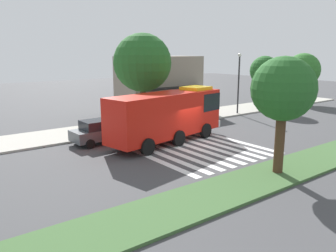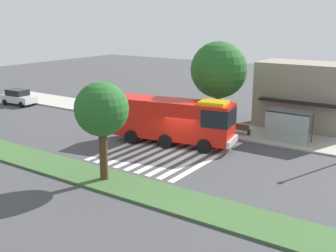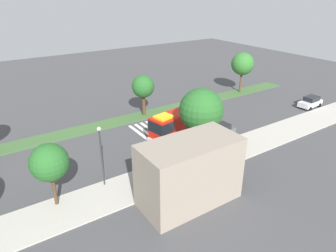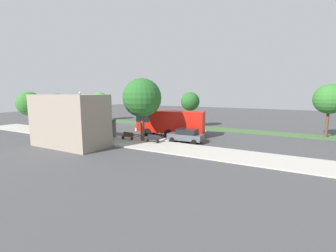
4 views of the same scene
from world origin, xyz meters
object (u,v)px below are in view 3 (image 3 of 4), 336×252
at_px(street_lamp, 101,152).
at_px(sidewalk_tree_west, 49,163).
at_px(median_tree_far_west, 243,64).
at_px(median_tree_west, 143,87).
at_px(bus_stop_shelter, 155,156).
at_px(parked_car_mid, 219,131).
at_px(fire_truck, 181,122).
at_px(bench_west_of_shelter, 213,147).
at_px(bench_near_shelter, 186,157).
at_px(parked_car_west, 310,102).
at_px(sidewalk_tree_far_west, 201,110).

distance_m(street_lamp, sidewalk_tree_west, 4.70).
relative_size(median_tree_far_west, median_tree_west, 1.18).
bearing_deg(median_tree_west, sidewalk_tree_west, 39.70).
height_order(bus_stop_shelter, street_lamp, street_lamp).
bearing_deg(street_lamp, parked_car_mid, -173.72).
bearing_deg(street_lamp, sidewalk_tree_west, 4.92).
relative_size(fire_truck, bench_west_of_shelter, 6.24).
bearing_deg(bench_near_shelter, median_tree_west, -100.65).
xyz_separation_m(median_tree_far_west, median_tree_west, (20.05, 0.00, -0.78)).
bearing_deg(bench_west_of_shelter, parked_car_mid, -142.02).
relative_size(fire_truck, parked_car_mid, 2.26).
relative_size(bus_stop_shelter, bench_west_of_shelter, 2.19).
bearing_deg(bench_west_of_shelter, median_tree_west, -85.25).
xyz_separation_m(parked_car_mid, bench_west_of_shelter, (3.26, 2.55, -0.28)).
relative_size(parked_car_west, bench_near_shelter, 2.69).
bearing_deg(median_tree_west, bus_stop_shelter, 64.73).
height_order(bus_stop_shelter, median_tree_west, median_tree_west).
height_order(parked_car_mid, sidewalk_tree_west, sidewalk_tree_west).
height_order(fire_truck, median_tree_west, median_tree_west).
xyz_separation_m(parked_car_mid, bench_near_shelter, (7.09, 2.55, -0.28)).
xyz_separation_m(parked_car_west, bench_west_of_shelter, (22.73, 2.55, -0.31)).
distance_m(sidewalk_tree_far_west, median_tree_west, 13.82).
bearing_deg(sidewalk_tree_far_west, median_tree_far_west, -146.25).
bearing_deg(median_tree_west, bench_near_shelter, 79.35).
distance_m(parked_car_mid, bench_west_of_shelter, 4.15).
distance_m(fire_truck, parked_car_mid, 5.03).
bearing_deg(sidewalk_tree_west, parked_car_mid, -174.02).
relative_size(fire_truck, sidewalk_tree_west, 1.71).
height_order(parked_car_mid, median_tree_far_west, median_tree_far_west).
relative_size(bus_stop_shelter, sidewalk_tree_far_west, 0.45).
distance_m(parked_car_west, median_tree_west, 26.80).
relative_size(sidewalk_tree_west, median_tree_west, 0.97).
relative_size(bench_west_of_shelter, median_tree_far_west, 0.22).
height_order(fire_truck, bus_stop_shelter, fire_truck).
distance_m(parked_car_mid, bus_stop_shelter, 11.42).
xyz_separation_m(fire_truck, bench_west_of_shelter, (-0.77, 5.29, -1.48)).
relative_size(bench_near_shelter, street_lamp, 0.26).
distance_m(parked_car_mid, sidewalk_tree_far_west, 7.15).
xyz_separation_m(parked_car_mid, bus_stop_shelter, (11.09, 2.52, 1.02)).
relative_size(parked_car_mid, bench_west_of_shelter, 2.76).
bearing_deg(bench_near_shelter, bench_west_of_shelter, 180.00).
height_order(street_lamp, median_tree_far_west, median_tree_far_west).
xyz_separation_m(bus_stop_shelter, bench_near_shelter, (-4.00, 0.02, -1.30)).
height_order(parked_car_west, median_tree_far_west, median_tree_far_west).
bearing_deg(sidewalk_tree_far_west, fire_truck, -100.98).
relative_size(fire_truck, bench_near_shelter, 6.24).
distance_m(bus_stop_shelter, sidewalk_tree_west, 10.24).
height_order(bench_west_of_shelter, sidewalk_tree_west, sidewalk_tree_west).
height_order(sidewalk_tree_west, median_tree_west, median_tree_west).
height_order(sidewalk_tree_far_west, sidewalk_tree_west, sidewalk_tree_far_west).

